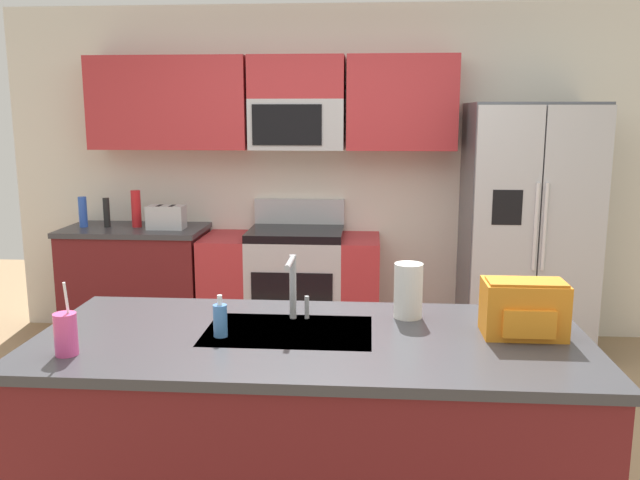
{
  "coord_description": "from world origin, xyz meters",
  "views": [
    {
      "loc": [
        0.31,
        -3.18,
        1.78
      ],
      "look_at": [
        0.03,
        0.6,
        1.05
      ],
      "focal_mm": 37.24,
      "sensor_mm": 36.0,
      "label": 1
    }
  ],
  "objects_px": {
    "paper_towel_roll": "(408,291)",
    "pepper_mill": "(107,212)",
    "refrigerator": "(527,231)",
    "toaster": "(166,217)",
    "bottle_blue": "(83,212)",
    "backpack": "(524,307)",
    "range_oven": "(292,287)",
    "sink_faucet": "(293,282)",
    "bottle_red": "(136,209)",
    "soap_dispenser": "(220,320)",
    "drink_cup_pink": "(66,334)"
  },
  "relations": [
    {
      "from": "refrigerator",
      "to": "paper_towel_roll",
      "type": "relative_size",
      "value": 7.71
    },
    {
      "from": "range_oven",
      "to": "soap_dispenser",
      "type": "bearing_deg",
      "value": -89.72
    },
    {
      "from": "bottle_blue",
      "to": "pepper_mill",
      "type": "bearing_deg",
      "value": 4.08
    },
    {
      "from": "toaster",
      "to": "drink_cup_pink",
      "type": "relative_size",
      "value": 1.01
    },
    {
      "from": "toaster",
      "to": "soap_dispenser",
      "type": "distance_m",
      "value": 2.62
    },
    {
      "from": "drink_cup_pink",
      "to": "soap_dispenser",
      "type": "height_order",
      "value": "drink_cup_pink"
    },
    {
      "from": "paper_towel_roll",
      "to": "soap_dispenser",
      "type": "bearing_deg",
      "value": -157.78
    },
    {
      "from": "refrigerator",
      "to": "paper_towel_roll",
      "type": "distance_m",
      "value": 2.33
    },
    {
      "from": "pepper_mill",
      "to": "bottle_red",
      "type": "distance_m",
      "value": 0.23
    },
    {
      "from": "drink_cup_pink",
      "to": "bottle_blue",
      "type": "bearing_deg",
      "value": 112.48
    },
    {
      "from": "toaster",
      "to": "sink_faucet",
      "type": "height_order",
      "value": "sink_faucet"
    },
    {
      "from": "toaster",
      "to": "bottle_red",
      "type": "height_order",
      "value": "bottle_red"
    },
    {
      "from": "bottle_red",
      "to": "pepper_mill",
      "type": "bearing_deg",
      "value": -174.59
    },
    {
      "from": "pepper_mill",
      "to": "drink_cup_pink",
      "type": "height_order",
      "value": "drink_cup_pink"
    },
    {
      "from": "drink_cup_pink",
      "to": "pepper_mill",
      "type": "bearing_deg",
      "value": 109.0
    },
    {
      "from": "paper_towel_roll",
      "to": "backpack",
      "type": "bearing_deg",
      "value": -25.16
    },
    {
      "from": "range_oven",
      "to": "bottle_blue",
      "type": "relative_size",
      "value": 5.73
    },
    {
      "from": "range_oven",
      "to": "bottle_blue",
      "type": "xyz_separation_m",
      "value": [
        -1.63,
        -0.02,
        0.58
      ]
    },
    {
      "from": "paper_towel_roll",
      "to": "range_oven",
      "type": "bearing_deg",
      "value": 109.47
    },
    {
      "from": "drink_cup_pink",
      "to": "paper_towel_roll",
      "type": "distance_m",
      "value": 1.39
    },
    {
      "from": "range_oven",
      "to": "paper_towel_roll",
      "type": "height_order",
      "value": "paper_towel_roll"
    },
    {
      "from": "toaster",
      "to": "pepper_mill",
      "type": "relative_size",
      "value": 1.23
    },
    {
      "from": "bottle_red",
      "to": "drink_cup_pink",
      "type": "distance_m",
      "value": 2.84
    },
    {
      "from": "refrigerator",
      "to": "toaster",
      "type": "height_order",
      "value": "refrigerator"
    },
    {
      "from": "bottle_blue",
      "to": "backpack",
      "type": "relative_size",
      "value": 0.74
    },
    {
      "from": "bottle_blue",
      "to": "toaster",
      "type": "bearing_deg",
      "value": -3.13
    },
    {
      "from": "paper_towel_roll",
      "to": "pepper_mill",
      "type": "bearing_deg",
      "value": 135.52
    },
    {
      "from": "bottle_blue",
      "to": "sink_faucet",
      "type": "distance_m",
      "value": 2.95
    },
    {
      "from": "sink_faucet",
      "to": "bottle_red",
      "type": "bearing_deg",
      "value": 123.3
    },
    {
      "from": "pepper_mill",
      "to": "refrigerator",
      "type": "bearing_deg",
      "value": -1.24
    },
    {
      "from": "backpack",
      "to": "range_oven",
      "type": "bearing_deg",
      "value": 116.98
    },
    {
      "from": "paper_towel_roll",
      "to": "backpack",
      "type": "relative_size",
      "value": 0.75
    },
    {
      "from": "refrigerator",
      "to": "pepper_mill",
      "type": "relative_size",
      "value": 8.11
    },
    {
      "from": "pepper_mill",
      "to": "bottle_blue",
      "type": "relative_size",
      "value": 0.96
    },
    {
      "from": "toaster",
      "to": "bottle_blue",
      "type": "relative_size",
      "value": 1.18
    },
    {
      "from": "bottle_blue",
      "to": "backpack",
      "type": "distance_m",
      "value": 3.71
    },
    {
      "from": "pepper_mill",
      "to": "backpack",
      "type": "distance_m",
      "value": 3.58
    },
    {
      "from": "soap_dispenser",
      "to": "sink_faucet",
      "type": "bearing_deg",
      "value": 40.83
    },
    {
      "from": "toaster",
      "to": "pepper_mill",
      "type": "height_order",
      "value": "pepper_mill"
    },
    {
      "from": "toaster",
      "to": "soap_dispenser",
      "type": "xyz_separation_m",
      "value": [
        0.97,
        -2.44,
        -0.02
      ]
    },
    {
      "from": "paper_towel_roll",
      "to": "bottle_red",
      "type": "bearing_deg",
      "value": 132.1
    },
    {
      "from": "bottle_red",
      "to": "refrigerator",
      "type": "bearing_deg",
      "value": -1.76
    },
    {
      "from": "bottle_red",
      "to": "paper_towel_roll",
      "type": "height_order",
      "value": "bottle_red"
    },
    {
      "from": "sink_faucet",
      "to": "soap_dispenser",
      "type": "height_order",
      "value": "sink_faucet"
    },
    {
      "from": "refrigerator",
      "to": "bottle_red",
      "type": "relative_size",
      "value": 6.45
    },
    {
      "from": "range_oven",
      "to": "paper_towel_roll",
      "type": "relative_size",
      "value": 5.67
    },
    {
      "from": "bottle_blue",
      "to": "soap_dispenser",
      "type": "height_order",
      "value": "bottle_blue"
    },
    {
      "from": "range_oven",
      "to": "pepper_mill",
      "type": "relative_size",
      "value": 5.96
    },
    {
      "from": "sink_faucet",
      "to": "backpack",
      "type": "distance_m",
      "value": 0.95
    },
    {
      "from": "pepper_mill",
      "to": "soap_dispenser",
      "type": "relative_size",
      "value": 1.34
    }
  ]
}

